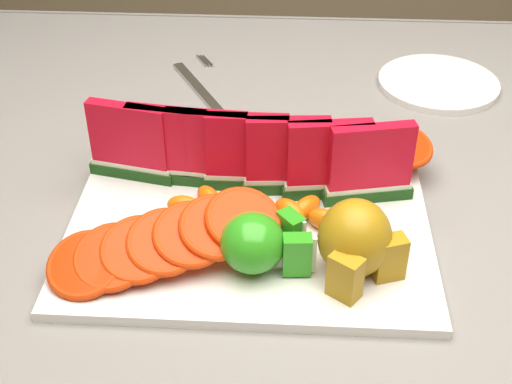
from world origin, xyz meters
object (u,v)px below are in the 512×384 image
object	(u,v)px
platter	(249,227)
side_plate	(438,83)
apple_cluster	(260,243)
pear_cluster	(356,242)
fork	(198,85)

from	to	relation	value
platter	side_plate	xyz separation A→B (m)	(0.26, 0.36, -0.00)
side_plate	platter	bearing A→B (deg)	-126.22
side_plate	apple_cluster	bearing A→B (deg)	-119.89
pear_cluster	platter	bearing A→B (deg)	147.75
platter	apple_cluster	size ratio (longest dim) A/B	3.73
side_plate	fork	world-z (taller)	side_plate
apple_cluster	pear_cluster	xyz separation A→B (m)	(0.10, 0.00, 0.01)
apple_cluster	side_plate	size ratio (longest dim) A/B	0.53
platter	apple_cluster	bearing A→B (deg)	-77.85
side_plate	fork	distance (m)	0.36
platter	pear_cluster	world-z (taller)	pear_cluster
pear_cluster	side_plate	xyz separation A→B (m)	(0.15, 0.43, -0.05)
apple_cluster	side_plate	bearing A→B (deg)	60.11
apple_cluster	pear_cluster	size ratio (longest dim) A/B	1.03
platter	fork	bearing A→B (deg)	106.29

